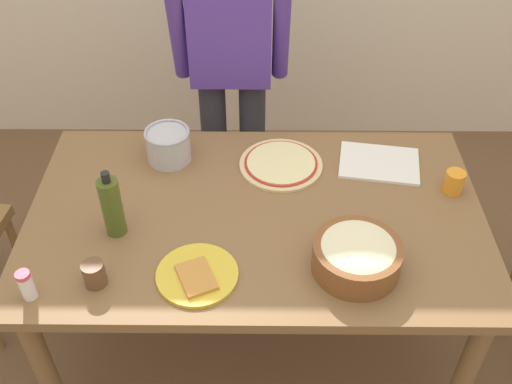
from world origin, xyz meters
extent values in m
plane|color=brown|center=(0.00, 0.00, 0.00)|extent=(8.00, 8.00, 0.00)
cube|color=brown|center=(0.00, 0.00, 0.74)|extent=(1.60, 0.96, 0.04)
cylinder|color=brown|center=(-0.72, -0.40, 0.36)|extent=(0.07, 0.07, 0.72)
cylinder|color=brown|center=(0.72, -0.40, 0.36)|extent=(0.07, 0.07, 0.72)
cylinder|color=brown|center=(-0.72, 0.40, 0.36)|extent=(0.07, 0.07, 0.72)
cylinder|color=brown|center=(0.72, 0.40, 0.36)|extent=(0.07, 0.07, 0.72)
cylinder|color=#2D2D38|center=(-0.20, 0.76, 0.42)|extent=(0.12, 0.12, 0.85)
cylinder|color=#2D2D38|center=(-0.02, 0.76, 0.42)|extent=(0.12, 0.12, 0.85)
cube|color=#56389E|center=(-0.11, 0.76, 1.12)|extent=(0.34, 0.20, 0.55)
cylinder|color=#56389E|center=(-0.32, 0.71, 1.12)|extent=(0.07, 0.21, 0.55)
cylinder|color=#56389E|center=(0.10, 0.71, 1.12)|extent=(0.07, 0.21, 0.55)
cylinder|color=olive|center=(-1.06, 0.28, 0.23)|extent=(0.04, 0.04, 0.45)
cylinder|color=olive|center=(1.05, 0.07, 0.23)|extent=(0.04, 0.04, 0.45)
cylinder|color=beige|center=(0.09, 0.26, 0.77)|extent=(0.32, 0.32, 0.01)
cylinder|color=#B22D1E|center=(0.09, 0.26, 0.77)|extent=(0.28, 0.28, 0.00)
cylinder|color=beige|center=(0.09, 0.26, 0.78)|extent=(0.26, 0.26, 0.00)
cylinder|color=gold|center=(-0.18, -0.29, 0.77)|extent=(0.26, 0.26, 0.01)
cube|color=#CC8438|center=(-0.18, -0.31, 0.78)|extent=(0.15, 0.17, 0.01)
cylinder|color=brown|center=(0.32, -0.26, 0.81)|extent=(0.28, 0.28, 0.10)
ellipsoid|color=beige|center=(0.32, -0.26, 0.85)|extent=(0.25, 0.25, 0.05)
cylinder|color=#47561E|center=(-0.47, -0.10, 0.87)|extent=(0.07, 0.07, 0.22)
cylinder|color=black|center=(-0.47, -0.10, 1.00)|extent=(0.03, 0.03, 0.04)
cylinder|color=#B7B7BC|center=(-0.34, 0.30, 0.82)|extent=(0.17, 0.17, 0.12)
torus|color=#A5A5AD|center=(-0.34, 0.30, 0.88)|extent=(0.17, 0.17, 0.01)
cylinder|color=orange|center=(0.71, 0.12, 0.80)|extent=(0.07, 0.07, 0.08)
cylinder|color=brown|center=(-0.49, -0.32, 0.80)|extent=(0.07, 0.07, 0.08)
cylinder|color=white|center=(-0.68, -0.38, 0.81)|extent=(0.04, 0.04, 0.09)
cylinder|color=#D84C66|center=(-0.68, -0.38, 0.86)|extent=(0.04, 0.04, 0.02)
cube|color=white|center=(0.47, 0.27, 0.77)|extent=(0.33, 0.26, 0.01)
camera|label=1|loc=(0.01, -1.52, 2.20)|focal=41.80mm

